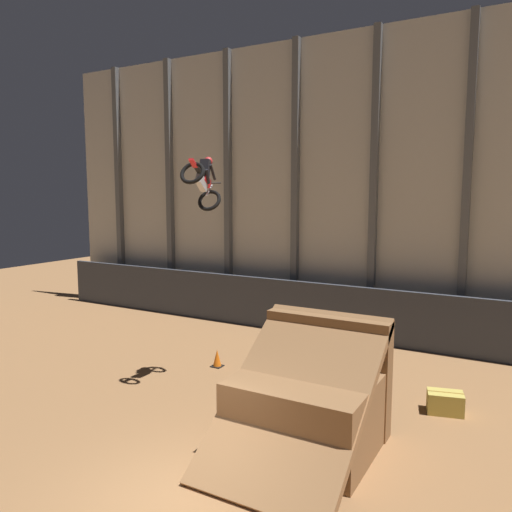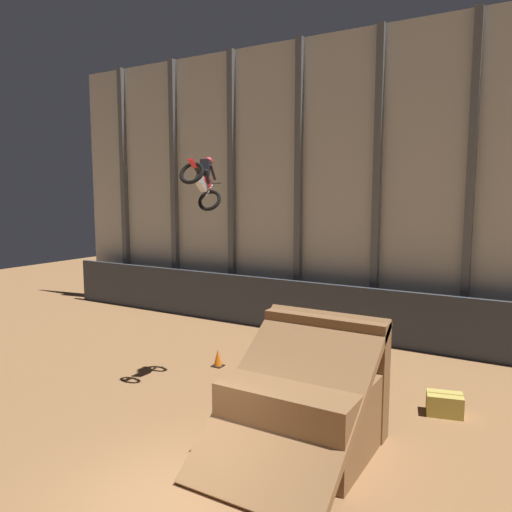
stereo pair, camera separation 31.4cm
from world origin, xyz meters
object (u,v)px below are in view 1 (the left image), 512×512
object	(u,v)px
dirt_ramp	(310,400)
traffic_cone_near_ramp	(217,358)
hay_bale_trackside	(445,403)
rider_bike_solo	(203,180)

from	to	relation	value
dirt_ramp	traffic_cone_near_ramp	distance (m)	5.77
traffic_cone_near_ramp	dirt_ramp	bearing A→B (deg)	-34.36
traffic_cone_near_ramp	hay_bale_trackside	distance (m)	7.20
dirt_ramp	hay_bale_trackside	distance (m)	4.13
rider_bike_solo	hay_bale_trackside	bearing A→B (deg)	-0.28
rider_bike_solo	traffic_cone_near_ramp	bearing A→B (deg)	97.61
rider_bike_solo	dirt_ramp	bearing A→B (deg)	-35.37
traffic_cone_near_ramp	hay_bale_trackside	bearing A→B (deg)	-0.09
traffic_cone_near_ramp	hay_bale_trackside	world-z (taller)	traffic_cone_near_ramp
hay_bale_trackside	dirt_ramp	bearing A→B (deg)	-127.53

